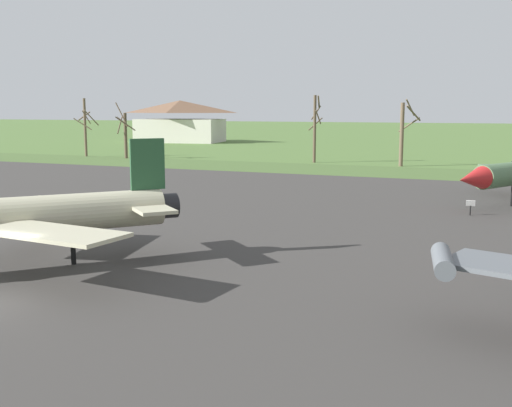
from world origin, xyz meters
The scene contains 8 objects.
asphalt_apron centered at (0.00, 16.59, 0.03)m, with size 96.06×55.31×0.05m, color #383533.
grass_verge_strip centered at (0.00, 50.25, 0.03)m, with size 156.06×12.00×0.06m, color #455F2E.
info_placard_rear_center centered at (14.11, 24.89, 0.64)m, with size 0.56×0.26×1.02m.
bare_tree_far_left centered at (-39.49, 55.39, 4.31)m, with size 2.90×2.92×8.19m.
bare_tree_left_of_center centered at (-32.27, 54.52, 3.51)m, with size 2.87×2.57×7.59m.
bare_tree_center centered at (-6.77, 58.78, 4.54)m, with size 1.83×1.84×8.41m.
bare_tree_right_of_center centered at (4.31, 57.86, 4.07)m, with size 2.76×3.95×7.86m.
visitor_building centered at (-47.01, 95.23, 4.15)m, with size 18.83×13.49×8.46m.
Camera 1 is at (16.43, -15.37, 6.66)m, focal length 43.02 mm.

